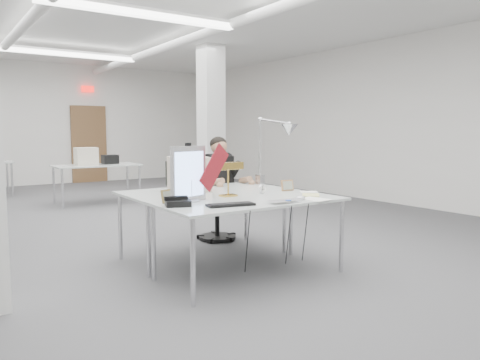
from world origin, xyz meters
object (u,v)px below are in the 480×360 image
object	(u,v)px
office_chair	(217,197)
architect_lamp	(273,145)
desk_main	(251,201)
monitor	(188,174)
bankers_lamp	(228,181)
seated_person	(219,171)
laptop	(288,202)
desk_phone	(178,203)
beige_monitor	(189,174)

from	to	relation	value
office_chair	architect_lamp	bearing A→B (deg)	-86.55
desk_main	monitor	bearing A→B (deg)	157.51
desk_main	bankers_lamp	xyz separation A→B (m)	(-0.05, 0.32, 0.17)
seated_person	architect_lamp	distance (m)	0.85
bankers_lamp	seated_person	bearing A→B (deg)	58.29
laptop	desk_phone	xyz separation A→B (m)	(-0.90, 0.44, 0.01)
laptop	beige_monitor	bearing A→B (deg)	104.22
monitor	architect_lamp	xyz separation A→B (m)	(1.40, 0.52, 0.23)
desk_main	beige_monitor	bearing A→B (deg)	102.01
desk_main	desk_phone	distance (m)	0.75
beige_monitor	architect_lamp	world-z (taller)	architect_lamp
desk_main	laptop	bearing A→B (deg)	-68.84
seated_person	desk_phone	distance (m)	1.91
beige_monitor	desk_phone	bearing A→B (deg)	-112.26
bankers_lamp	architect_lamp	size ratio (longest dim) A/B	0.31
seated_person	laptop	xyz separation A→B (m)	(-0.39, -1.85, -0.13)
monitor	architect_lamp	bearing A→B (deg)	3.49
seated_person	architect_lamp	bearing A→B (deg)	-85.14
laptop	bankers_lamp	xyz separation A→B (m)	(-0.20, 0.70, 0.14)
desk_phone	monitor	bearing A→B (deg)	61.30
monitor	architect_lamp	distance (m)	1.51
desk_main	architect_lamp	distance (m)	1.24
bankers_lamp	desk_phone	world-z (taller)	bankers_lamp
desk_main	monitor	size ratio (longest dim) A/B	3.47
seated_person	laptop	world-z (taller)	seated_person
architect_lamp	laptop	bearing A→B (deg)	-142.20
desk_main	seated_person	xyz separation A→B (m)	(0.54, 1.46, 0.16)
desk_main	seated_person	size ratio (longest dim) A/B	2.17
desk_phone	architect_lamp	xyz separation A→B (m)	(1.60, 0.70, 0.47)
office_chair	desk_phone	xyz separation A→B (m)	(-1.28, -1.46, 0.23)
office_chair	monitor	world-z (taller)	monitor
seated_person	bankers_lamp	distance (m)	1.29
desk_main	bankers_lamp	size ratio (longest dim) A/B	5.82
desk_main	architect_lamp	world-z (taller)	architect_lamp
bankers_lamp	office_chair	bearing A→B (deg)	59.27
seated_person	desk_phone	xyz separation A→B (m)	(-1.28, -1.41, -0.12)
laptop	desk_phone	size ratio (longest dim) A/B	1.53
desk_main	office_chair	size ratio (longest dim) A/B	1.62
monitor	bankers_lamp	xyz separation A→B (m)	(0.50, 0.09, -0.10)
desk_phone	bankers_lamp	bearing A→B (deg)	40.85
monitor	bankers_lamp	distance (m)	0.52
beige_monitor	architect_lamp	xyz separation A→B (m)	(1.04, -0.15, 0.30)
seated_person	monitor	world-z (taller)	seated_person
monitor	laptop	size ratio (longest dim) A/B	1.57
monitor	beige_monitor	bearing A→B (deg)	44.84
office_chair	monitor	xyz separation A→B (m)	(-1.09, -1.29, 0.46)
seated_person	bankers_lamp	xyz separation A→B (m)	(-0.59, -1.14, 0.01)
monitor	desk_phone	xyz separation A→B (m)	(-0.20, -0.17, -0.23)
monitor	desk_phone	distance (m)	0.35
office_chair	beige_monitor	bearing A→B (deg)	-158.70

